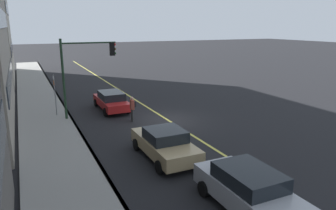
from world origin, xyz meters
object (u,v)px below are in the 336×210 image
car_tan (165,143)px  street_sign_post (55,92)px  car_red (111,100)px  car_silver (249,190)px  pedestrian_with_backpack (132,107)px  traffic_light_mast (84,64)px

car_tan → street_sign_post: 10.39m
car_red → car_silver: bearing=-177.5°
car_tan → pedestrian_with_backpack: pedestrian_with_backpack is taller
traffic_light_mast → car_red: bearing=-55.0°
car_silver → street_sign_post: street_sign_post is taller
car_red → car_tan: 9.86m
car_red → traffic_light_mast: 3.94m
car_tan → pedestrian_with_backpack: 6.42m
car_red → street_sign_post: bearing=94.4°
car_tan → street_sign_post: size_ratio=1.50×
car_tan → street_sign_post: bearing=22.5°
pedestrian_with_backpack → traffic_light_mast: (2.01, 2.59, 2.74)m
car_silver → traffic_light_mast: 14.36m
car_tan → car_silver: bearing=-172.3°
traffic_light_mast → street_sign_post: (1.16, 1.92, -1.96)m
car_red → car_tan: bearing=179.7°
car_tan → pedestrian_with_backpack: bearing=-5.0°
car_red → traffic_light_mast: traffic_light_mast is taller
traffic_light_mast → pedestrian_with_backpack: bearing=-127.8°
car_silver → street_sign_post: 15.68m
car_silver → car_red: bearing=2.5°
car_red → pedestrian_with_backpack: pedestrian_with_backpack is taller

